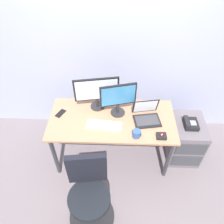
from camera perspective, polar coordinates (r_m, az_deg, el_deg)
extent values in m
plane|color=slate|center=(3.27, 0.00, -10.84)|extent=(8.00, 8.00, 0.00)
cube|color=#989DBA|center=(2.86, 0.50, 17.88)|extent=(6.00, 0.10, 2.80)
cube|color=#A37555|center=(2.69, 0.00, -2.03)|extent=(1.53, 0.72, 0.03)
cylinder|color=#2D2D33|center=(2.90, -14.51, -11.01)|extent=(0.05, 0.05, 0.72)
cylinder|color=#2D2D33|center=(2.87, 14.28, -11.81)|extent=(0.05, 0.05, 0.72)
cylinder|color=#2D2D33|center=(3.26, -12.30, -2.32)|extent=(0.05, 0.05, 0.72)
cylinder|color=#2D2D33|center=(3.23, 12.77, -2.93)|extent=(0.05, 0.05, 0.72)
cube|color=#5F575E|center=(3.19, 18.15, -6.70)|extent=(0.42, 0.52, 0.61)
cube|color=#38383D|center=(2.94, 19.72, -9.10)|extent=(0.38, 0.01, 0.21)
cube|color=#38383D|center=(3.14, 18.58, -11.89)|extent=(0.38, 0.01, 0.21)
cube|color=black|center=(2.94, 19.66, -2.93)|extent=(0.17, 0.20, 0.06)
cube|color=black|center=(2.89, 18.74, -2.30)|extent=(0.05, 0.18, 0.04)
cube|color=gray|center=(2.92, 20.22, -2.66)|extent=(0.07, 0.08, 0.01)
cylinder|color=black|center=(2.86, -5.16, -25.19)|extent=(0.52, 0.52, 0.03)
cylinder|color=#333338|center=(2.65, -5.49, -23.52)|extent=(0.06, 0.06, 0.42)
cylinder|color=black|center=(2.43, -5.91, -21.43)|extent=(0.44, 0.44, 0.07)
cube|color=black|center=(2.29, -6.48, -14.26)|extent=(0.40, 0.11, 0.42)
cylinder|color=#262628|center=(2.84, -3.74, 1.51)|extent=(0.18, 0.18, 0.01)
cylinder|color=#262628|center=(2.79, -3.80, 2.47)|extent=(0.04, 0.04, 0.12)
cube|color=black|center=(2.65, -4.02, 5.86)|extent=(0.54, 0.12, 0.31)
cube|color=silver|center=(2.64, -3.99, 5.67)|extent=(0.49, 0.09, 0.27)
cylinder|color=#262628|center=(2.75, 1.49, -0.10)|extent=(0.18, 0.18, 0.01)
cylinder|color=#262628|center=(2.70, 1.51, 0.98)|extent=(0.04, 0.04, 0.13)
cube|color=black|center=(2.56, 1.60, 4.38)|extent=(0.42, 0.13, 0.29)
cube|color=teal|center=(2.55, 1.67, 4.18)|extent=(0.39, 0.10, 0.26)
cube|color=silver|center=(2.60, -2.08, -3.45)|extent=(0.42, 0.17, 0.02)
cube|color=white|center=(2.59, -2.08, -3.25)|extent=(0.39, 0.15, 0.01)
cube|color=black|center=(2.68, 9.01, -2.28)|extent=(0.34, 0.27, 0.02)
cube|color=#38383D|center=(2.67, 9.04, -2.11)|extent=(0.30, 0.21, 0.00)
cube|color=black|center=(2.69, 8.61, 1.51)|extent=(0.32, 0.11, 0.22)
cube|color=silver|center=(2.68, 8.64, 1.42)|extent=(0.28, 0.09, 0.19)
cube|color=black|center=(2.54, 12.62, -6.08)|extent=(0.11, 0.09, 0.04)
sphere|color=maroon|center=(2.52, 12.71, -5.71)|extent=(0.04, 0.04, 0.04)
cylinder|color=#304F88|center=(2.48, 6.31, -5.59)|extent=(0.09, 0.09, 0.09)
torus|color=#2F5781|center=(2.49, 7.45, -5.58)|extent=(0.01, 0.06, 0.06)
cube|color=black|center=(2.81, -13.12, -0.33)|extent=(0.13, 0.16, 0.01)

